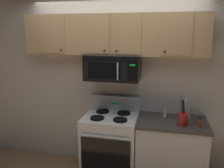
{
  "coord_description": "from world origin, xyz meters",
  "views": [
    {
      "loc": [
        0.73,
        -2.65,
        2.06
      ],
      "look_at": [
        0.0,
        0.49,
        1.35
      ],
      "focal_mm": 37.91,
      "sensor_mm": 36.0,
      "label": 1
    }
  ],
  "objects_px": {
    "over_range_microwave": "(113,68)",
    "salt_shaker": "(165,114)",
    "pepper_mill": "(190,112)",
    "utensil_crock_red": "(182,118)",
    "stove_range": "(111,144)",
    "spice_jar": "(200,122)"
  },
  "relations": [
    {
      "from": "over_range_microwave",
      "to": "salt_shaker",
      "type": "bearing_deg",
      "value": 0.95
    },
    {
      "from": "salt_shaker",
      "to": "over_range_microwave",
      "type": "bearing_deg",
      "value": -179.05
    },
    {
      "from": "salt_shaker",
      "to": "pepper_mill",
      "type": "height_order",
      "value": "pepper_mill"
    },
    {
      "from": "utensil_crock_red",
      "to": "salt_shaker",
      "type": "bearing_deg",
      "value": 130.89
    },
    {
      "from": "utensil_crock_red",
      "to": "pepper_mill",
      "type": "bearing_deg",
      "value": 69.76
    },
    {
      "from": "pepper_mill",
      "to": "stove_range",
      "type": "bearing_deg",
      "value": -169.92
    },
    {
      "from": "salt_shaker",
      "to": "spice_jar",
      "type": "height_order",
      "value": "spice_jar"
    },
    {
      "from": "stove_range",
      "to": "pepper_mill",
      "type": "height_order",
      "value": "stove_range"
    },
    {
      "from": "over_range_microwave",
      "to": "pepper_mill",
      "type": "bearing_deg",
      "value": 3.97
    },
    {
      "from": "utensil_crock_red",
      "to": "salt_shaker",
      "type": "height_order",
      "value": "utensil_crock_red"
    },
    {
      "from": "stove_range",
      "to": "pepper_mill",
      "type": "bearing_deg",
      "value": 10.08
    },
    {
      "from": "over_range_microwave",
      "to": "spice_jar",
      "type": "bearing_deg",
      "value": -10.88
    },
    {
      "from": "pepper_mill",
      "to": "over_range_microwave",
      "type": "bearing_deg",
      "value": -176.03
    },
    {
      "from": "pepper_mill",
      "to": "salt_shaker",
      "type": "bearing_deg",
      "value": -169.38
    },
    {
      "from": "stove_range",
      "to": "pepper_mill",
      "type": "xyz_separation_m",
      "value": [
        1.07,
        0.19,
        0.52
      ]
    },
    {
      "from": "stove_range",
      "to": "salt_shaker",
      "type": "distance_m",
      "value": 0.9
    },
    {
      "from": "over_range_microwave",
      "to": "utensil_crock_red",
      "type": "relative_size",
      "value": 2.03
    },
    {
      "from": "stove_range",
      "to": "utensil_crock_red",
      "type": "bearing_deg",
      "value": -7.22
    },
    {
      "from": "utensil_crock_red",
      "to": "spice_jar",
      "type": "distance_m",
      "value": 0.21
    },
    {
      "from": "stove_range",
      "to": "spice_jar",
      "type": "height_order",
      "value": "stove_range"
    },
    {
      "from": "utensil_crock_red",
      "to": "spice_jar",
      "type": "height_order",
      "value": "utensil_crock_red"
    },
    {
      "from": "salt_shaker",
      "to": "pepper_mill",
      "type": "relative_size",
      "value": 0.62
    }
  ]
}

